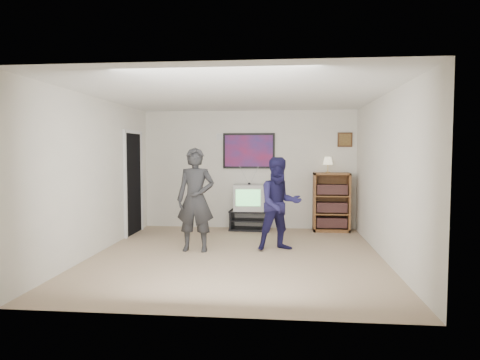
% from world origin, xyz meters
% --- Properties ---
extents(room_shell, '(4.51, 5.00, 2.51)m').
position_xyz_m(room_shell, '(0.00, 0.35, 1.25)').
color(room_shell, '#967C5F').
rests_on(room_shell, ground).
extents(media_stand, '(0.86, 0.51, 0.42)m').
position_xyz_m(media_stand, '(0.05, 2.23, 0.21)').
color(media_stand, black).
rests_on(media_stand, room_shell).
extents(crt_television, '(0.66, 0.56, 0.54)m').
position_xyz_m(crt_television, '(0.03, 2.23, 0.68)').
color(crt_television, '#B1B1AB').
rests_on(crt_television, media_stand).
extents(bookshelf, '(0.73, 0.42, 1.20)m').
position_xyz_m(bookshelf, '(1.72, 2.28, 0.60)').
color(bookshelf, brown).
rests_on(bookshelf, room_shell).
extents(table_lamp, '(0.20, 0.20, 0.32)m').
position_xyz_m(table_lamp, '(1.64, 2.31, 1.36)').
color(table_lamp, beige).
rests_on(table_lamp, bookshelf).
extents(person_tall, '(0.63, 0.42, 1.70)m').
position_xyz_m(person_tall, '(-0.70, 0.27, 0.85)').
color(person_tall, '#252527').
rests_on(person_tall, room_shell).
extents(person_short, '(0.90, 0.80, 1.54)m').
position_xyz_m(person_short, '(0.67, 0.47, 0.77)').
color(person_short, '#1A1741').
rests_on(person_short, room_shell).
extents(controller_left, '(0.04, 0.12, 0.03)m').
position_xyz_m(controller_left, '(-0.74, 0.50, 1.28)').
color(controller_left, white).
rests_on(controller_left, person_tall).
extents(controller_right, '(0.07, 0.13, 0.04)m').
position_xyz_m(controller_right, '(0.62, 0.71, 1.14)').
color(controller_right, white).
rests_on(controller_right, person_short).
extents(poster, '(1.10, 0.03, 0.75)m').
position_xyz_m(poster, '(0.00, 2.48, 1.65)').
color(poster, black).
rests_on(poster, room_shell).
extents(air_vent, '(0.28, 0.02, 0.14)m').
position_xyz_m(air_vent, '(-0.55, 2.48, 1.95)').
color(air_vent, white).
rests_on(air_vent, room_shell).
extents(small_picture, '(0.30, 0.03, 0.30)m').
position_xyz_m(small_picture, '(2.00, 2.48, 1.88)').
color(small_picture, '#462916').
rests_on(small_picture, room_shell).
extents(doorway, '(0.03, 0.85, 2.00)m').
position_xyz_m(doorway, '(-2.23, 1.60, 1.00)').
color(doorway, black).
rests_on(doorway, room_shell).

